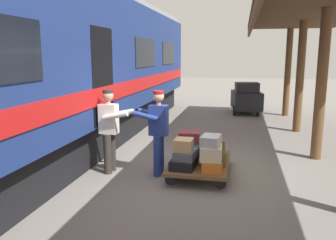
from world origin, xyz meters
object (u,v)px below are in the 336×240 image
at_px(suitcase_red_plastic, 215,151).
at_px(suitcase_olive_duffel, 213,155).
at_px(suitcase_burgundy_valise, 189,137).
at_px(suitcase_brown_leather, 215,143).
at_px(suitcase_teal_softside, 191,148).
at_px(suitcase_black_hardshell, 183,163).
at_px(suitcase_slate_roller, 186,155).
at_px(porter_in_overalls, 158,130).
at_px(suitcase_orange_carryall, 211,164).
at_px(suitcase_tan_vintage, 184,145).
at_px(porter_by_door, 110,128).
at_px(suitcase_gray_aluminum, 211,141).
at_px(suitcase_navy_fabric, 187,154).
at_px(baggage_tug, 246,98).
at_px(train_car, 38,70).
at_px(suitcase_cream_canvas, 211,152).
at_px(luggage_cart, 200,163).

height_order(suitcase_red_plastic, suitcase_olive_duffel, suitcase_olive_duffel).
xyz_separation_m(suitcase_red_plastic, suitcase_burgundy_valise, (0.55, 0.03, 0.28)).
bearing_deg(suitcase_olive_duffel, suitcase_brown_leather, -123.97).
bearing_deg(suitcase_teal_softside, suitcase_black_hardshell, 90.00).
xyz_separation_m(suitcase_slate_roller, porter_in_overalls, (0.61, -0.28, 0.39)).
relative_size(suitcase_orange_carryall, suitcase_olive_duffel, 0.94).
xyz_separation_m(suitcase_brown_leather, porter_in_overalls, (1.11, 0.24, 0.27)).
bearing_deg(suitcase_brown_leather, suitcase_tan_vintage, 45.05).
xyz_separation_m(suitcase_black_hardshell, porter_by_door, (1.55, -0.23, 0.56)).
distance_m(suitcase_olive_duffel, suitcase_gray_aluminum, 0.65).
bearing_deg(suitcase_navy_fabric, suitcase_teal_softside, -90.00).
xyz_separation_m(suitcase_teal_softside, baggage_tug, (-1.25, -7.24, 0.23)).
bearing_deg(train_car, suitcase_burgundy_valise, -174.35).
bearing_deg(porter_by_door, suitcase_teal_softside, -153.97).
bearing_deg(train_car, suitcase_cream_canvas, 170.54).
height_order(luggage_cart, suitcase_teal_softside, suitcase_teal_softside).
relative_size(suitcase_slate_roller, suitcase_brown_leather, 1.13).
relative_size(luggage_cart, suitcase_black_hardshell, 3.09).
bearing_deg(suitcase_burgundy_valise, luggage_cart, 122.52).
distance_m(suitcase_orange_carryall, suitcase_tan_vintage, 0.62).
distance_m(suitcase_brown_leather, suitcase_tan_vintage, 0.76).
height_order(train_car, baggage_tug, train_car).
bearing_deg(baggage_tug, suitcase_cream_canvas, 84.97).
bearing_deg(suitcase_orange_carryall, suitcase_black_hardshell, 0.00).
bearing_deg(suitcase_gray_aluminum, train_car, -9.41).
bearing_deg(suitcase_red_plastic, luggage_cart, 62.22).
xyz_separation_m(luggage_cart, suitcase_gray_aluminum, (-0.25, 0.50, 0.60)).
distance_m(suitcase_orange_carryall, suitcase_burgundy_valise, 1.14).
distance_m(suitcase_teal_softside, baggage_tug, 7.35).
bearing_deg(suitcase_navy_fabric, train_car, -2.35).
bearing_deg(suitcase_slate_roller, suitcase_orange_carryall, 178.76).
xyz_separation_m(luggage_cart, porter_in_overalls, (0.83, 0.20, 0.69)).
height_order(suitcase_teal_softside, suitcase_red_plastic, suitcase_teal_softside).
xyz_separation_m(suitcase_red_plastic, baggage_tug, (-0.73, -7.24, 0.26)).
xyz_separation_m(suitcase_teal_softside, suitcase_gray_aluminum, (-0.51, 0.99, 0.44)).
bearing_deg(suitcase_slate_roller, porter_in_overalls, -24.57).
bearing_deg(suitcase_teal_softside, suitcase_tan_vintage, 90.32).
xyz_separation_m(suitcase_black_hardshell, porter_in_overalls, (0.57, -0.29, 0.56)).
relative_size(suitcase_burgundy_valise, porter_in_overalls, 0.26).
height_order(luggage_cart, suitcase_black_hardshell, suitcase_black_hardshell).
bearing_deg(suitcase_tan_vintage, suitcase_cream_canvas, 179.87).
relative_size(luggage_cart, suitcase_cream_canvas, 3.28).
distance_m(suitcase_cream_canvas, suitcase_gray_aluminum, 0.22).
relative_size(suitcase_gray_aluminum, porter_in_overalls, 0.27).
bearing_deg(suitcase_navy_fabric, suitcase_brown_leather, -176.31).
distance_m(luggage_cart, suitcase_burgundy_valise, 0.69).
xyz_separation_m(luggage_cart, suitcase_olive_duffel, (-0.26, -0.00, 0.18)).
height_order(suitcase_black_hardshell, suitcase_tan_vintage, suitcase_tan_vintage).
xyz_separation_m(suitcase_gray_aluminum, baggage_tug, (-0.74, -8.23, -0.21)).
bearing_deg(suitcase_orange_carryall, baggage_tug, -95.06).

